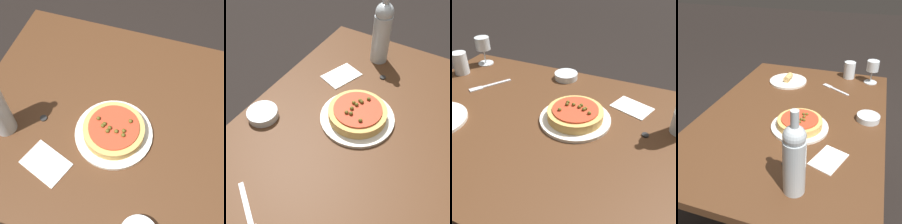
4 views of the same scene
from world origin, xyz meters
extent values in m
plane|color=black|center=(0.00, 0.00, 0.00)|extent=(14.00, 14.00, 0.00)
cube|color=#4C2D19|center=(0.00, 0.00, 0.70)|extent=(1.25, 0.87, 0.03)
cylinder|color=#4C2D19|center=(0.56, -0.37, 0.34)|extent=(0.06, 0.06, 0.68)
cylinder|color=white|center=(0.10, 0.06, 0.72)|extent=(0.26, 0.26, 0.01)
cylinder|color=tan|center=(0.10, 0.06, 0.74)|extent=(0.20, 0.20, 0.03)
cylinder|color=red|center=(0.10, 0.06, 0.76)|extent=(0.17, 0.17, 0.01)
sphere|color=brown|center=(0.06, 0.08, 0.77)|extent=(0.01, 0.01, 0.01)
sphere|color=brown|center=(0.11, 0.07, 0.77)|extent=(0.01, 0.01, 0.01)
sphere|color=brown|center=(0.09, 0.08, 0.77)|extent=(0.01, 0.01, 0.01)
sphere|color=brown|center=(0.06, 0.03, 0.77)|extent=(0.01, 0.01, 0.01)
sphere|color=brown|center=(0.07, 0.07, 0.77)|extent=(0.01, 0.01, 0.01)
sphere|color=brown|center=(0.13, 0.06, 0.77)|extent=(0.01, 0.01, 0.01)
sphere|color=brown|center=(0.14, 0.07, 0.77)|extent=(0.01, 0.01, 0.01)
sphere|color=brown|center=(0.16, 0.05, 0.77)|extent=(0.01, 0.01, 0.01)
sphere|color=brown|center=(0.12, 0.09, 0.77)|extent=(0.01, 0.01, 0.01)
cube|color=white|center=(0.28, 0.23, 0.72)|extent=(0.17, 0.14, 0.00)
cylinder|color=black|center=(0.35, 0.08, 0.72)|extent=(0.02, 0.02, 0.01)
camera|label=1|loc=(-0.04, 0.54, 1.64)|focal=50.00mm
camera|label=2|loc=(-0.46, -0.20, 1.41)|focal=42.00mm
camera|label=3|loc=(0.38, -0.66, 1.29)|focal=42.00mm
camera|label=4|loc=(1.05, 0.33, 1.39)|focal=42.00mm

